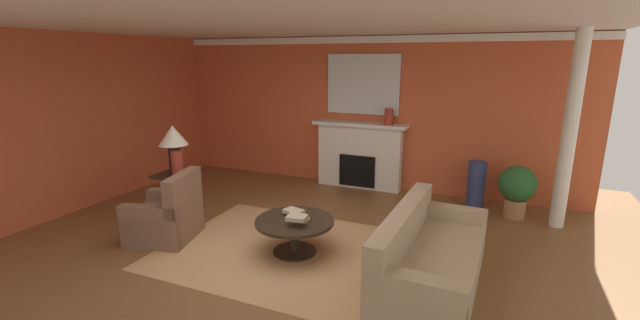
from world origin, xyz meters
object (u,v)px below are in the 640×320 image
table_lamp (173,140)px  vase_on_side_table (177,164)px  armchair_near_window (166,218)px  sofa (429,261)px  mantel_mirror (363,84)px  coffee_table (295,228)px  vase_tall_corner (476,185)px  side_table (178,192)px  fireplace (359,157)px  potted_plant (517,187)px  vase_mantel_right (389,117)px

table_lamp → vase_on_side_table: table_lamp is taller
armchair_near_window → vase_on_side_table: size_ratio=2.47×
sofa → armchair_near_window: bearing=-177.0°
mantel_mirror → armchair_near_window: size_ratio=1.42×
mantel_mirror → coffee_table: (0.11, -3.10, -1.62)m
armchair_near_window → vase_tall_corner: 4.86m
sofa → vase_on_side_table: 3.86m
sofa → armchair_near_window: (-3.49, -0.18, 0.01)m
coffee_table → side_table: 2.29m
fireplace → vase_on_side_table: size_ratio=4.58×
fireplace → potted_plant: (2.73, -0.55, -0.10)m
vase_mantel_right → mantel_mirror: bearing=162.8°
side_table → vase_tall_corner: vase_tall_corner is taller
sofa → vase_mantel_right: (-1.26, 3.07, 1.11)m
fireplace → potted_plant: fireplace is taller
fireplace → potted_plant: size_ratio=2.16×
mantel_mirror → potted_plant: (2.73, -0.67, -1.46)m
sofa → vase_tall_corner: bearing=83.5°
vase_on_side_table → sofa: bearing=-6.5°
side_table → armchair_near_window: bearing=-58.7°
mantel_mirror → side_table: size_ratio=1.98×
coffee_table → vase_tall_corner: size_ratio=1.27×
coffee_table → vase_tall_corner: (2.02, 2.68, 0.06)m
mantel_mirror → vase_mantel_right: 0.80m
sofa → vase_on_side_table: bearing=173.5°
coffee_table → fireplace: bearing=92.1°
armchair_near_window → mantel_mirror: bearing=63.7°
side_table → vase_tall_corner: size_ratio=0.89×
coffee_table → potted_plant: 3.58m
sofa → vase_tall_corner: (0.32, 2.82, 0.09)m
mantel_mirror → armchair_near_window: mantel_mirror is taller
vase_mantel_right → vase_on_side_table: size_ratio=0.75×
mantel_mirror → table_lamp: mantel_mirror is taller
mantel_mirror → vase_tall_corner: size_ratio=1.76×
table_lamp → sofa: bearing=-8.0°
mantel_mirror → armchair_near_window: bearing=-116.3°
vase_tall_corner → potted_plant: (0.60, -0.25, 0.10)m
fireplace → vase_mantel_right: size_ratio=6.10×
coffee_table → vase_mantel_right: size_ratio=3.39×
table_lamp → vase_tall_corner: bearing=28.0°
coffee_table → potted_plant: (2.62, 2.43, 0.16)m
fireplace → coffee_table: 2.99m
table_lamp → potted_plant: size_ratio=0.90×
vase_tall_corner → side_table: bearing=-152.0°
coffee_table → vase_tall_corner: vase_tall_corner is taller
sofa → table_lamp: bearing=172.0°
table_lamp → potted_plant: table_lamp is taller
vase_on_side_table → side_table: bearing=141.3°
armchair_near_window → side_table: 0.86m
mantel_mirror → side_table: mantel_mirror is taller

